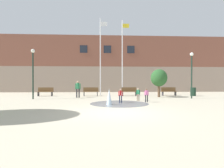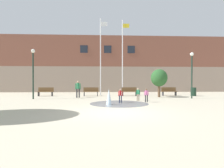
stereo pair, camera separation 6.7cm
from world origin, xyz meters
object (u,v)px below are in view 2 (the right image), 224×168
object	(u,v)px
park_bench_under_right_flagpole	(129,91)
lamp_post_right_lane	(192,69)
child_with_pink_shirt	(120,95)
park_bench_center	(91,91)
child_in_fountain	(146,94)
lamp_post_left_lane	(33,67)
child_running	(138,93)
park_bench_near_trashcan	(169,91)
flagpole_right	(123,56)
adult_watching	(78,88)
trash_can	(193,92)
flagpole_left	(101,55)
street_tree_near_building	(159,78)
park_bench_far_left	(46,91)

from	to	relation	value
park_bench_under_right_flagpole	lamp_post_right_lane	bearing A→B (deg)	-32.32
child_with_pink_shirt	park_bench_center	bearing A→B (deg)	18.54
child_in_fountain	lamp_post_left_lane	world-z (taller)	lamp_post_left_lane
child_in_fountain	child_running	size ratio (longest dim) A/B	1.00
park_bench_near_trashcan	child_running	world-z (taller)	child_running
child_in_fountain	flagpole_right	bearing A→B (deg)	7.96
flagpole_right	lamp_post_left_lane	world-z (taller)	flagpole_right
adult_watching	trash_can	world-z (taller)	adult_watching
lamp_post_right_lane	lamp_post_left_lane	bearing A→B (deg)	179.66
lamp_post_right_lane	child_with_pink_shirt	bearing A→B (deg)	-155.82
park_bench_near_trashcan	trash_can	xyz separation A→B (m)	(2.45, -0.49, -0.03)
child_running	park_bench_near_trashcan	bearing A→B (deg)	-95.20
lamp_post_left_lane	child_running	bearing A→B (deg)	-12.00
child_in_fountain	trash_can	bearing A→B (deg)	-49.33
flagpole_left	street_tree_near_building	size ratio (longest dim) A/B	3.11
park_bench_center	child_with_pink_shirt	size ratio (longest dim) A/B	1.62
adult_watching	child_with_pink_shirt	world-z (taller)	adult_watching
flagpole_left	lamp_post_left_lane	bearing A→B (deg)	-145.68
park_bench_center	park_bench_under_right_flagpole	world-z (taller)	same
park_bench_under_right_flagpole	flagpole_right	distance (m)	4.07
lamp_post_right_lane	park_bench_far_left	bearing A→B (deg)	166.29
park_bench_under_right_flagpole	trash_can	world-z (taller)	park_bench_under_right_flagpole
park_bench_under_right_flagpole	flagpole_right	bearing A→B (deg)	129.69
park_bench_near_trashcan	lamp_post_right_lane	size ratio (longest dim) A/B	0.39
child_with_pink_shirt	lamp_post_left_lane	size ratio (longest dim) A/B	0.23
park_bench_center	street_tree_near_building	size ratio (longest dim) A/B	0.58
child_running	adult_watching	bearing A→B (deg)	4.41
park_bench_near_trashcan	child_with_pink_shirt	bearing A→B (deg)	-133.04
park_bench_far_left	child_with_pink_shirt	world-z (taller)	child_with_pink_shirt
lamp_post_left_lane	adult_watching	bearing A→B (deg)	18.64
park_bench_near_trashcan	flagpole_right	size ratio (longest dim) A/B	0.19
lamp_post_right_lane	park_bench_center	bearing A→B (deg)	160.52
park_bench_under_right_flagpole	flagpole_left	size ratio (longest dim) A/B	0.19
park_bench_far_left	park_bench_center	distance (m)	4.77
flagpole_right	trash_can	world-z (taller)	flagpole_right
park_bench_center	park_bench_near_trashcan	distance (m)	8.43
child_with_pink_shirt	child_in_fountain	size ratio (longest dim) A/B	1.00
park_bench_far_left	lamp_post_right_lane	xyz separation A→B (m)	(14.02, -3.42, 2.20)
adult_watching	child_running	distance (m)	5.99
child_with_pink_shirt	child_in_fountain	distance (m)	1.93
park_bench_center	flagpole_left	size ratio (longest dim) A/B	0.19
street_tree_near_building	flagpole_right	bearing A→B (deg)	143.04
park_bench_under_right_flagpole	lamp_post_left_lane	world-z (taller)	lamp_post_left_lane
park_bench_center	park_bench_near_trashcan	xyz separation A→B (m)	(8.43, 0.02, 0.00)
park_bench_center	adult_watching	bearing A→B (deg)	-118.70
adult_watching	lamp_post_left_lane	size ratio (longest dim) A/B	0.37
lamp_post_left_lane	trash_can	xyz separation A→B (m)	(15.62, 2.72, -2.33)
street_tree_near_building	park_bench_far_left	bearing A→B (deg)	170.72
adult_watching	lamp_post_left_lane	bearing A→B (deg)	82.63
park_bench_near_trashcan	child_in_fountain	bearing A→B (deg)	-123.19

